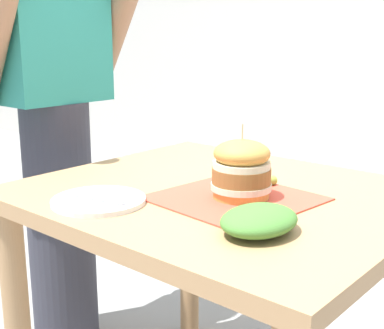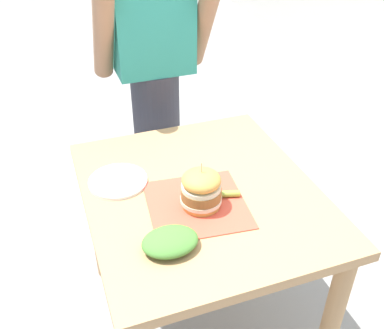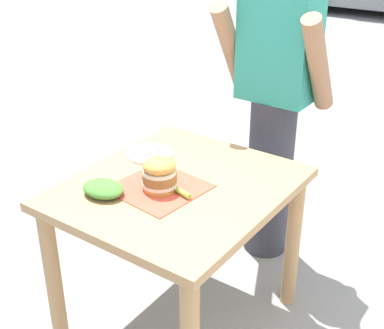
# 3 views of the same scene
# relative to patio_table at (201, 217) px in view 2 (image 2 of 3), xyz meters

# --- Properties ---
(ground_plane) EXTENTS (80.00, 80.00, 0.00)m
(ground_plane) POSITION_rel_patio_table_xyz_m (0.00, 0.00, -0.61)
(ground_plane) COLOR gray
(patio_table) EXTENTS (0.83, 0.96, 0.74)m
(patio_table) POSITION_rel_patio_table_xyz_m (0.00, 0.00, 0.00)
(patio_table) COLOR tan
(patio_table) RESTS_ON ground
(serving_paper) EXTENTS (0.37, 0.37, 0.00)m
(serving_paper) POSITION_rel_patio_table_xyz_m (-0.04, -0.07, 0.13)
(serving_paper) COLOR #D64C38
(serving_paper) RESTS_ON patio_table
(sandwich) EXTENTS (0.14, 0.14, 0.18)m
(sandwich) POSITION_rel_patio_table_xyz_m (-0.03, -0.08, 0.21)
(sandwich) COLOR gold
(sandwich) RESTS_ON serving_paper
(pickle_spear) EXTENTS (0.09, 0.05, 0.02)m
(pickle_spear) POSITION_rel_patio_table_xyz_m (0.07, -0.07, 0.15)
(pickle_spear) COLOR #8EA83D
(pickle_spear) RESTS_ON serving_paper
(side_plate_with_forks) EXTENTS (0.22, 0.22, 0.02)m
(side_plate_with_forks) POSITION_rel_patio_table_xyz_m (-0.28, 0.15, 0.14)
(side_plate_with_forks) COLOR white
(side_plate_with_forks) RESTS_ON patio_table
(side_salad) EXTENTS (0.18, 0.14, 0.05)m
(side_salad) POSITION_rel_patio_table_xyz_m (-0.19, -0.24, 0.16)
(side_salad) COLOR #477F33
(side_salad) RESTS_ON patio_table
(diner_across_table) EXTENTS (0.55, 0.35, 1.69)m
(diner_across_table) POSITION_rel_patio_table_xyz_m (0.04, 0.76, 0.28)
(diner_across_table) COLOR #33333D
(diner_across_table) RESTS_ON ground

